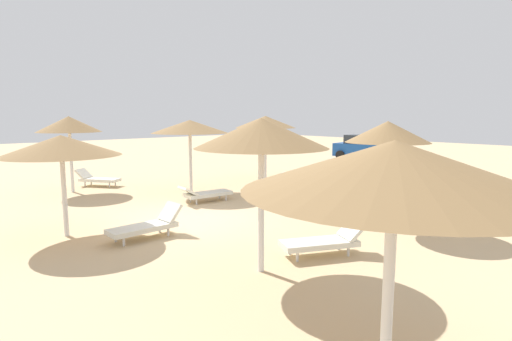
{
  "coord_description": "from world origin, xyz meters",
  "views": [
    {
      "loc": [
        10.2,
        -6.06,
        3.08
      ],
      "look_at": [
        0.0,
        3.0,
        1.2
      ],
      "focal_mm": 28.29,
      "sensor_mm": 36.0,
      "label": 1
    }
  ],
  "objects_px": {
    "lounger_6": "(97,179)",
    "lounger_7": "(147,225)",
    "parasol_1": "(265,122)",
    "bench_1": "(418,172)",
    "lounger_3": "(205,194)",
    "lounger_1": "(302,175)",
    "lounger_5": "(456,214)",
    "lounger_0": "(325,241)",
    "parasol_0": "(261,134)",
    "parasol_7": "(61,146)",
    "parasol_3": "(190,127)",
    "parasol_2": "(394,167)",
    "parked_car": "(364,148)",
    "parasol_6": "(69,124)",
    "parasol_5": "(388,132)"
  },
  "relations": [
    {
      "from": "parasol_0",
      "to": "parasol_6",
      "type": "relative_size",
      "value": 1.0
    },
    {
      "from": "lounger_5",
      "to": "bench_1",
      "type": "relative_size",
      "value": 1.3
    },
    {
      "from": "parasol_2",
      "to": "parasol_7",
      "type": "bearing_deg",
      "value": -175.67
    },
    {
      "from": "bench_1",
      "to": "parasol_2",
      "type": "bearing_deg",
      "value": -64.55
    },
    {
      "from": "bench_1",
      "to": "parked_car",
      "type": "distance_m",
      "value": 8.63
    },
    {
      "from": "lounger_7",
      "to": "parasol_2",
      "type": "bearing_deg",
      "value": -6.59
    },
    {
      "from": "parasol_0",
      "to": "parasol_6",
      "type": "height_order",
      "value": "parasol_6"
    },
    {
      "from": "lounger_3",
      "to": "lounger_5",
      "type": "height_order",
      "value": "lounger_5"
    },
    {
      "from": "parasol_1",
      "to": "lounger_0",
      "type": "height_order",
      "value": "parasol_1"
    },
    {
      "from": "parasol_2",
      "to": "lounger_6",
      "type": "height_order",
      "value": "parasol_2"
    },
    {
      "from": "lounger_6",
      "to": "lounger_7",
      "type": "xyz_separation_m",
      "value": [
        8.4,
        -1.84,
        0.01
      ]
    },
    {
      "from": "parasol_1",
      "to": "lounger_5",
      "type": "xyz_separation_m",
      "value": [
        9.39,
        -1.4,
        -2.43
      ]
    },
    {
      "from": "lounger_0",
      "to": "lounger_3",
      "type": "xyz_separation_m",
      "value": [
        -6.31,
        1.13,
        -0.01
      ]
    },
    {
      "from": "parasol_6",
      "to": "parked_car",
      "type": "height_order",
      "value": "parasol_6"
    },
    {
      "from": "parasol_3",
      "to": "parasol_7",
      "type": "relative_size",
      "value": 1.04
    },
    {
      "from": "lounger_1",
      "to": "lounger_5",
      "type": "bearing_deg",
      "value": -16.94
    },
    {
      "from": "parasol_0",
      "to": "lounger_1",
      "type": "xyz_separation_m",
      "value": [
        -6.88,
        8.84,
        -2.42
      ]
    },
    {
      "from": "parasol_0",
      "to": "lounger_1",
      "type": "height_order",
      "value": "parasol_0"
    },
    {
      "from": "lounger_3",
      "to": "lounger_6",
      "type": "height_order",
      "value": "lounger_6"
    },
    {
      "from": "parasol_2",
      "to": "parasol_5",
      "type": "distance_m",
      "value": 7.13
    },
    {
      "from": "lounger_5",
      "to": "lounger_7",
      "type": "distance_m",
      "value": 8.46
    },
    {
      "from": "lounger_1",
      "to": "parasol_3",
      "type": "bearing_deg",
      "value": -100.45
    },
    {
      "from": "lounger_6",
      "to": "bench_1",
      "type": "height_order",
      "value": "lounger_6"
    },
    {
      "from": "parasol_0",
      "to": "lounger_1",
      "type": "relative_size",
      "value": 1.51
    },
    {
      "from": "lounger_0",
      "to": "bench_1",
      "type": "bearing_deg",
      "value": 107.64
    },
    {
      "from": "parasol_7",
      "to": "lounger_1",
      "type": "bearing_deg",
      "value": 99.39
    },
    {
      "from": "parasol_2",
      "to": "lounger_0",
      "type": "bearing_deg",
      "value": 136.57
    },
    {
      "from": "lounger_3",
      "to": "lounger_6",
      "type": "bearing_deg",
      "value": -164.3
    },
    {
      "from": "lounger_0",
      "to": "parasol_2",
      "type": "bearing_deg",
      "value": -43.43
    },
    {
      "from": "lounger_3",
      "to": "parasol_0",
      "type": "bearing_deg",
      "value": -24.94
    },
    {
      "from": "parasol_7",
      "to": "bench_1",
      "type": "distance_m",
      "value": 15.74
    },
    {
      "from": "lounger_6",
      "to": "lounger_0",
      "type": "bearing_deg",
      "value": 2.43
    },
    {
      "from": "parasol_2",
      "to": "parked_car",
      "type": "relative_size",
      "value": 0.73
    },
    {
      "from": "parasol_1",
      "to": "lounger_1",
      "type": "xyz_separation_m",
      "value": [
        1.38,
        1.04,
        -2.44
      ]
    },
    {
      "from": "parasol_3",
      "to": "lounger_6",
      "type": "height_order",
      "value": "parasol_3"
    },
    {
      "from": "lounger_6",
      "to": "lounger_7",
      "type": "distance_m",
      "value": 8.6
    },
    {
      "from": "parasol_5",
      "to": "parasol_7",
      "type": "relative_size",
      "value": 1.01
    },
    {
      "from": "lounger_1",
      "to": "lounger_5",
      "type": "relative_size",
      "value": 1.0
    },
    {
      "from": "parasol_1",
      "to": "bench_1",
      "type": "height_order",
      "value": "parasol_1"
    },
    {
      "from": "parasol_0",
      "to": "parasol_1",
      "type": "relative_size",
      "value": 1.0
    },
    {
      "from": "parasol_2",
      "to": "lounger_6",
      "type": "xyz_separation_m",
      "value": [
        -15.54,
        2.66,
        -2.25
      ]
    },
    {
      "from": "parasol_0",
      "to": "lounger_5",
      "type": "bearing_deg",
      "value": 79.99
    },
    {
      "from": "parasol_1",
      "to": "lounger_5",
      "type": "height_order",
      "value": "parasol_1"
    },
    {
      "from": "bench_1",
      "to": "parasol_7",
      "type": "bearing_deg",
      "value": -95.83
    },
    {
      "from": "parasol_3",
      "to": "parasol_2",
      "type": "bearing_deg",
      "value": -23.06
    },
    {
      "from": "parasol_2",
      "to": "parasol_3",
      "type": "xyz_separation_m",
      "value": [
        -11.49,
        4.89,
        0.06
      ]
    },
    {
      "from": "lounger_1",
      "to": "parasol_7",
      "type": "bearing_deg",
      "value": -80.61
    },
    {
      "from": "parasol_0",
      "to": "parasol_7",
      "type": "xyz_separation_m",
      "value": [
        -5.06,
        -2.15,
        -0.41
      ]
    },
    {
      "from": "lounger_3",
      "to": "lounger_7",
      "type": "distance_m",
      "value": 4.31
    },
    {
      "from": "parasol_3",
      "to": "lounger_5",
      "type": "relative_size",
      "value": 1.5
    }
  ]
}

